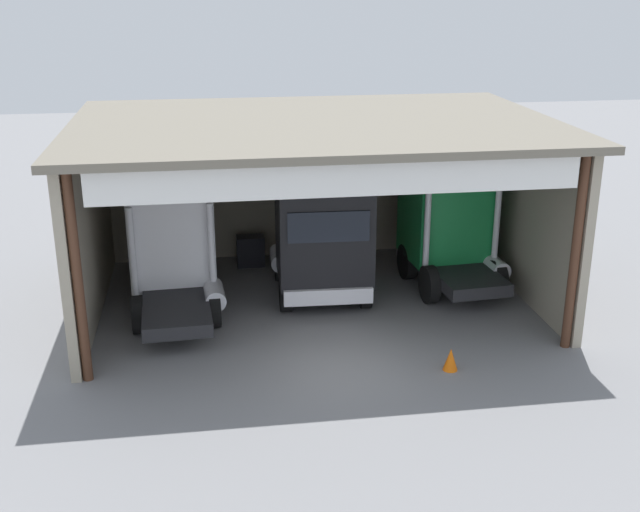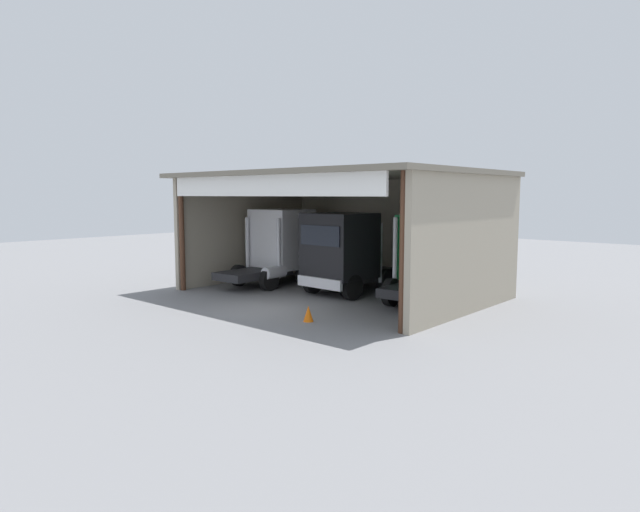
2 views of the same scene
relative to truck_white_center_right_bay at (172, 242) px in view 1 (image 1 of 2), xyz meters
The scene contains 8 objects.
ground_plane 6.23m from the truck_white_center_right_bay, 47.65° to the right, with size 80.00×80.00×0.00m, color slate.
workshop_shed 4.40m from the truck_white_center_right_bay, ahead, with size 13.02×9.12×5.33m.
truck_white_center_right_bay is the anchor object (origin of this frame).
truck_black_center_bay 4.24m from the truck_white_center_right_bay, ahead, with size 2.80×5.10×3.60m.
truck_green_left_bay 8.26m from the truck_white_center_right_bay, ahead, with size 2.77×4.36×3.59m.
oil_drum 6.93m from the truck_white_center_right_bay, 26.50° to the left, with size 0.58×0.58×0.85m, color #B21E19.
tool_cart 4.08m from the truck_white_center_right_bay, 51.84° to the left, with size 0.90×0.60×1.00m, color black.
traffic_cone 8.50m from the truck_white_center_right_bay, 37.19° to the right, with size 0.36×0.36×0.56m, color orange.
Camera 1 is at (-2.99, -17.06, 8.99)m, focal length 44.29 mm.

